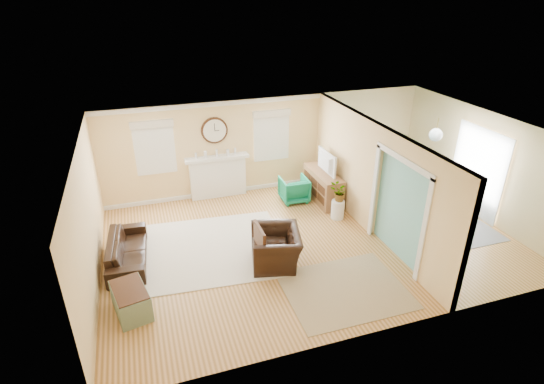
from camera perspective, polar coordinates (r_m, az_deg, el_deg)
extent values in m
plane|color=#925F26|center=(9.80, 5.03, -6.41)|extent=(9.00, 9.00, 0.00)
cube|color=#EDC37B|center=(11.76, -0.39, 6.47)|extent=(9.00, 0.02, 2.60)
cube|color=#EDC37B|center=(6.91, 15.23, -9.82)|extent=(9.00, 0.02, 2.60)
cube|color=#EDC37B|center=(8.60, -23.51, -3.61)|extent=(0.02, 6.00, 2.60)
cube|color=#EDC37B|center=(11.60, 26.29, 3.40)|extent=(0.02, 6.00, 2.60)
cube|color=white|center=(8.69, 5.70, 8.22)|extent=(9.00, 6.00, 0.02)
cube|color=#EDC37B|center=(10.93, 9.74, 4.53)|extent=(0.12, 3.20, 2.60)
cube|color=#EDC37B|center=(8.05, 22.42, -5.44)|extent=(0.12, 1.00, 2.60)
cube|color=#EDC37B|center=(8.58, 17.88, 5.41)|extent=(0.12, 1.80, 0.40)
cube|color=white|center=(9.71, 13.54, 0.04)|extent=(0.04, 0.12, 2.20)
cube|color=white|center=(8.43, 19.73, -5.06)|extent=(0.04, 0.12, 2.20)
cube|color=white|center=(8.60, 17.32, 4.13)|extent=(0.04, 1.92, 0.12)
cube|color=#6FC9C5|center=(9.85, 13.78, 1.68)|extent=(0.02, 6.00, 2.60)
cube|color=white|center=(11.60, -7.28, 1.96)|extent=(1.50, 0.24, 1.10)
cube|color=white|center=(11.35, -7.41, 4.58)|extent=(1.70, 0.30, 0.08)
cube|color=black|center=(11.71, -7.36, 1.93)|extent=(0.85, 0.02, 0.75)
cube|color=gold|center=(11.64, -7.23, 1.36)|extent=(0.85, 0.02, 0.62)
cylinder|color=#402312|center=(11.22, -7.75, 8.21)|extent=(0.70, 0.06, 0.70)
cylinder|color=silver|center=(11.19, -7.71, 8.16)|extent=(0.60, 0.01, 0.60)
cube|color=black|center=(11.15, -7.74, 8.64)|extent=(0.02, 0.01, 0.20)
cube|color=black|center=(11.19, -7.40, 8.19)|extent=(0.12, 0.01, 0.02)
cube|color=white|center=(11.17, -15.51, 5.78)|extent=(0.90, 0.03, 1.30)
cube|color=white|center=(11.14, -15.50, 5.73)|extent=(1.00, 0.04, 1.40)
cube|color=beige|center=(10.91, -15.88, 8.76)|extent=(1.05, 0.10, 0.18)
cube|color=white|center=(11.68, -0.13, 7.62)|extent=(0.90, 0.03, 1.30)
cube|color=white|center=(11.65, -0.09, 7.58)|extent=(1.00, 0.04, 1.40)
cube|color=beige|center=(11.43, -0.03, 10.51)|extent=(1.05, 0.10, 0.18)
cube|color=white|center=(11.65, 25.99, 2.49)|extent=(0.03, 1.60, 2.10)
cube|color=white|center=(11.63, 25.88, 2.47)|extent=(0.03, 1.70, 2.20)
cylinder|color=gold|center=(10.27, 21.38, 8.49)|extent=(0.02, 0.02, 0.30)
sphere|color=white|center=(10.34, 21.16, 7.18)|extent=(0.30, 0.30, 0.30)
cube|color=beige|center=(9.54, -8.18, -7.53)|extent=(3.39, 3.00, 0.02)
cube|color=tan|center=(8.43, 9.75, -12.79)|extent=(2.27, 1.86, 0.01)
cube|color=slate|center=(11.32, 19.06, -3.05)|extent=(2.63, 3.28, 0.01)
imported|color=black|center=(9.41, -18.88, -7.40)|extent=(0.86, 1.94, 0.55)
imported|color=black|center=(8.83, 0.54, -7.47)|extent=(1.21, 1.32, 0.73)
imported|color=#1B7A59|center=(11.35, 2.98, 0.36)|extent=(0.72, 0.74, 0.66)
cube|color=gray|center=(8.09, -18.44, -13.72)|extent=(0.71, 0.97, 0.49)
cube|color=#402312|center=(7.93, -18.70, -12.29)|extent=(0.68, 0.93, 0.02)
cube|color=olive|center=(11.45, 6.85, 0.83)|extent=(0.52, 1.56, 0.80)
cube|color=#402312|center=(10.90, 6.64, 0.36)|extent=(0.01, 0.41, 0.22)
cube|color=#402312|center=(11.02, 6.57, -0.90)|extent=(0.01, 0.41, 0.22)
cube|color=#402312|center=(11.28, 5.67, 1.34)|extent=(0.01, 0.41, 0.22)
cube|color=#402312|center=(11.40, 5.61, 0.11)|extent=(0.01, 0.41, 0.22)
cube|color=#402312|center=(11.67, 4.77, 2.25)|extent=(0.01, 0.41, 0.22)
cube|color=#402312|center=(11.78, 4.72, 1.05)|extent=(0.01, 0.41, 0.22)
imported|color=black|center=(11.17, 6.94, 3.99)|extent=(0.14, 0.99, 0.57)
cylinder|color=white|center=(10.64, 8.82, -2.33)|extent=(0.32, 0.32, 0.48)
imported|color=#337F33|center=(10.43, 9.00, -0.07)|extent=(0.44, 0.39, 0.46)
imported|color=#402312|center=(11.18, 19.29, -1.64)|extent=(1.14, 1.89, 0.64)
cube|color=slate|center=(11.94, 16.37, 1.13)|extent=(0.49, 0.49, 0.05)
cube|color=slate|center=(11.85, 16.51, 2.16)|extent=(0.39, 0.16, 0.47)
cylinder|color=black|center=(12.22, 16.74, 0.49)|extent=(0.03, 0.03, 0.39)
cylinder|color=black|center=(11.95, 17.18, -0.17)|extent=(0.03, 0.03, 0.39)
cylinder|color=black|center=(12.13, 15.31, 0.48)|extent=(0.03, 0.03, 0.39)
cylinder|color=black|center=(11.85, 15.72, -0.19)|extent=(0.03, 0.03, 0.39)
cube|color=slate|center=(10.37, 22.44, -3.67)|extent=(0.42, 0.42, 0.05)
cube|color=slate|center=(10.26, 22.67, -2.48)|extent=(0.41, 0.05, 0.49)
cylinder|color=black|center=(10.28, 22.06, -5.42)|extent=(0.03, 0.03, 0.41)
cylinder|color=black|center=(10.49, 20.95, -4.54)|extent=(0.03, 0.03, 0.41)
cylinder|color=black|center=(10.48, 23.49, -5.06)|extent=(0.03, 0.03, 0.41)
cylinder|color=black|center=(10.69, 22.37, -4.21)|extent=(0.03, 0.03, 0.41)
cube|color=white|center=(10.75, 16.47, -1.65)|extent=(0.45, 0.45, 0.05)
cube|color=white|center=(10.64, 16.63, -0.48)|extent=(0.09, 0.41, 0.49)
cylinder|color=black|center=(10.87, 15.09, -2.55)|extent=(0.03, 0.03, 0.41)
cylinder|color=black|center=(11.06, 16.45, -2.19)|extent=(0.03, 0.03, 0.41)
cylinder|color=black|center=(10.65, 16.18, -3.32)|extent=(0.03, 0.03, 0.41)
cylinder|color=black|center=(10.85, 17.54, -2.94)|extent=(0.03, 0.03, 0.41)
cube|color=slate|center=(11.60, 22.13, -0.23)|extent=(0.53, 0.53, 0.05)
cube|color=slate|center=(11.49, 22.35, 0.97)|extent=(0.14, 0.45, 0.54)
cylinder|color=black|center=(11.74, 23.16, -1.50)|extent=(0.03, 0.03, 0.45)
cylinder|color=black|center=(11.48, 22.02, -1.93)|extent=(0.03, 0.03, 0.45)
cylinder|color=black|center=(11.94, 21.83, -0.81)|extent=(0.03, 0.03, 0.45)
cylinder|color=black|center=(11.67, 20.68, -1.21)|extent=(0.03, 0.03, 0.45)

